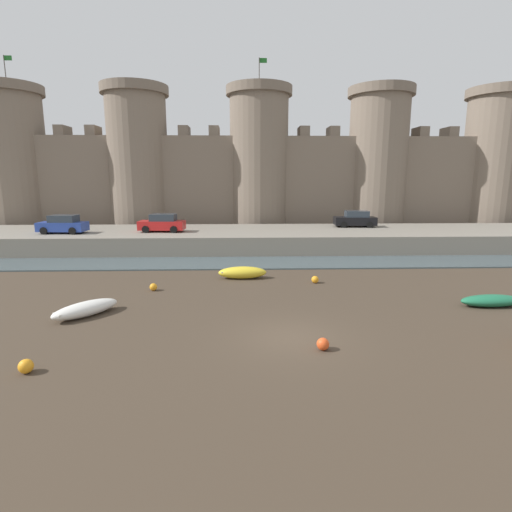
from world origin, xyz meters
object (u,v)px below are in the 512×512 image
object	(u,v)px
rowboat_near_channel_right	(242,272)
car_quay_centre_west	(63,225)
mooring_buoy_off_centre	(153,287)
rowboat_midflat_right	(492,300)
rowboat_near_channel_left	(86,309)
mooring_buoy_near_shore	(315,280)
car_quay_centre_east	(355,219)
car_quay_east	(162,223)
mooring_buoy_near_channel	(26,366)
mooring_buoy_mid_mud	(323,344)

from	to	relation	value
rowboat_near_channel_right	car_quay_centre_west	size ratio (longest dim) A/B	0.76
mooring_buoy_off_centre	rowboat_midflat_right	bearing A→B (deg)	-11.04
rowboat_near_channel_left	mooring_buoy_near_shore	distance (m)	13.43
mooring_buoy_off_centre	car_quay_centre_east	distance (m)	23.74
car_quay_east	car_quay_centre_west	size ratio (longest dim) A/B	1.00
mooring_buoy_near_shore	car_quay_centre_east	bearing A→B (deg)	66.16
rowboat_near_channel_right	mooring_buoy_off_centre	size ratio (longest dim) A/B	7.28
rowboat_midflat_right	mooring_buoy_off_centre	bearing A→B (deg)	168.96
rowboat_near_channel_left	mooring_buoy_near_channel	world-z (taller)	rowboat_near_channel_left
mooring_buoy_near_channel	mooring_buoy_mid_mud	distance (m)	10.60
mooring_buoy_near_shore	mooring_buoy_mid_mud	bearing A→B (deg)	-98.52
mooring_buoy_off_centre	mooring_buoy_mid_mud	world-z (taller)	mooring_buoy_mid_mud
rowboat_midflat_right	mooring_buoy_near_channel	world-z (taller)	rowboat_midflat_right
mooring_buoy_near_shore	mooring_buoy_mid_mud	size ratio (longest dim) A/B	0.94
car_quay_east	mooring_buoy_mid_mud	bearing A→B (deg)	-64.93
car_quay_east	mooring_buoy_off_centre	bearing A→B (deg)	-81.47
rowboat_near_channel_right	mooring_buoy_near_shore	world-z (taller)	rowboat_near_channel_right
rowboat_near_channel_right	car_quay_east	xyz separation A→B (m)	(-7.31, 10.99, 2.04)
mooring_buoy_off_centre	car_quay_centre_east	xyz separation A→B (m)	(16.65, 16.77, 2.24)
car_quay_east	car_quay_centre_west	bearing A→B (deg)	-175.17
mooring_buoy_near_shore	car_quay_centre_east	world-z (taller)	car_quay_centre_east
car_quay_east	car_quay_centre_east	distance (m)	18.95
rowboat_near_channel_left	rowboat_midflat_right	size ratio (longest dim) A/B	0.97
rowboat_near_channel_left	rowboat_midflat_right	world-z (taller)	rowboat_near_channel_left
rowboat_midflat_right	mooring_buoy_mid_mud	world-z (taller)	rowboat_midflat_right
rowboat_near_channel_right	mooring_buoy_near_channel	xyz separation A→B (m)	(-7.38, -12.79, -0.17)
rowboat_near_channel_left	car_quay_centre_east	xyz separation A→B (m)	(18.95, 21.07, 2.10)
mooring_buoy_near_channel	mooring_buoy_near_shore	xyz separation A→B (m)	(11.98, 11.46, -0.02)
rowboat_near_channel_right	car_quay_centre_west	world-z (taller)	car_quay_centre_west
rowboat_midflat_right	mooring_buoy_near_channel	xyz separation A→B (m)	(-20.29, -6.52, -0.07)
rowboat_near_channel_right	mooring_buoy_mid_mud	bearing A→B (deg)	-74.61
mooring_buoy_near_shore	car_quay_east	world-z (taller)	car_quay_east
mooring_buoy_near_shore	mooring_buoy_near_channel	bearing A→B (deg)	-136.28
mooring_buoy_off_centre	mooring_buoy_near_channel	bearing A→B (deg)	-101.95
rowboat_midflat_right	car_quay_centre_west	size ratio (longest dim) A/B	0.79
mooring_buoy_off_centre	mooring_buoy_near_shore	bearing A→B (deg)	8.08
rowboat_near_channel_left	mooring_buoy_off_centre	size ratio (longest dim) A/B	7.33
rowboat_midflat_right	car_quay_centre_west	world-z (taller)	car_quay_centre_west
rowboat_near_channel_left	mooring_buoy_near_channel	xyz separation A→B (m)	(0.18, -5.76, -0.11)
mooring_buoy_mid_mud	rowboat_near_channel_left	bearing A→B (deg)	158.22
car_quay_centre_east	car_quay_centre_west	bearing A→B (deg)	-172.11
rowboat_midflat_right	rowboat_near_channel_left	bearing A→B (deg)	-177.89
rowboat_midflat_right	car_quay_centre_east	world-z (taller)	car_quay_centre_east
rowboat_midflat_right	car_quay_centre_east	size ratio (longest dim) A/B	0.79
rowboat_midflat_right	mooring_buoy_near_shore	world-z (taller)	rowboat_midflat_right
rowboat_midflat_right	car_quay_east	world-z (taller)	car_quay_east
car_quay_centre_east	car_quay_centre_west	size ratio (longest dim) A/B	1.00
rowboat_midflat_right	mooring_buoy_near_channel	distance (m)	21.31
car_quay_centre_east	mooring_buoy_near_shore	bearing A→B (deg)	-113.84
rowboat_near_channel_right	mooring_buoy_near_channel	world-z (taller)	rowboat_near_channel_right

